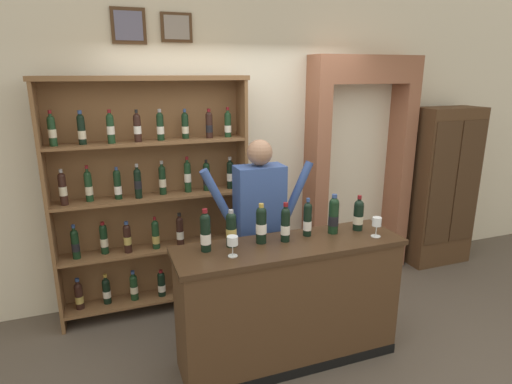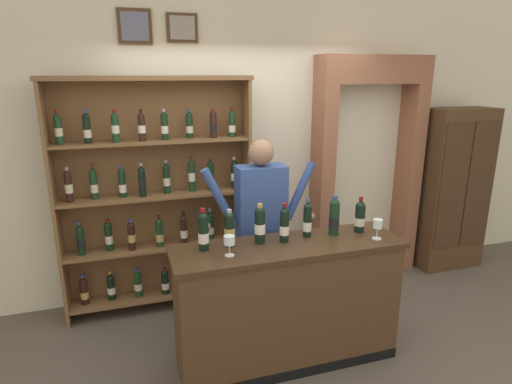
{
  "view_description": "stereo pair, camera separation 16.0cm",
  "coord_description": "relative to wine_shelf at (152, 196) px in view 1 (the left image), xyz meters",
  "views": [
    {
      "loc": [
        -1.3,
        -2.7,
        2.24
      ],
      "look_at": [
        -0.19,
        0.29,
        1.34
      ],
      "focal_mm": 29.93,
      "sensor_mm": 36.0,
      "label": 1
    },
    {
      "loc": [
        -1.15,
        -2.75,
        2.24
      ],
      "look_at": [
        -0.19,
        0.29,
        1.34
      ],
      "focal_mm": 29.93,
      "sensor_mm": 36.0,
      "label": 2
    }
  ],
  "objects": [
    {
      "name": "tasting_bottle_prosecco",
      "position": [
        0.85,
        -1.09,
        -0.01
      ],
      "size": [
        0.07,
        0.07,
        0.31
      ],
      "color": "black",
      "rests_on": "tasting_counter"
    },
    {
      "name": "tasting_bottle_riserva",
      "position": [
        0.67,
        -1.06,
        0.0
      ],
      "size": [
        0.08,
        0.08,
        0.31
      ],
      "color": "black",
      "rests_on": "tasting_counter"
    },
    {
      "name": "shopkeeper",
      "position": [
        0.81,
        -0.66,
        -0.08
      ],
      "size": [
        1.01,
        0.22,
        1.71
      ],
      "color": "#2D3347",
      "rests_on": "ground"
    },
    {
      "name": "wine_shelf",
      "position": [
        0.0,
        0.0,
        0.0
      ],
      "size": [
        1.79,
        0.3,
        2.21
      ],
      "color": "brown",
      "rests_on": "ground"
    },
    {
      "name": "wine_glass_center",
      "position": [
        1.55,
        -1.25,
        -0.03
      ],
      "size": [
        0.07,
        0.07,
        0.16
      ],
      "color": "silver",
      "rests_on": "tasting_counter"
    },
    {
      "name": "wine_glass_right",
      "position": [
        0.39,
        -1.22,
        -0.04
      ],
      "size": [
        0.08,
        0.08,
        0.15
      ],
      "color": "silver",
      "rests_on": "tasting_counter"
    },
    {
      "name": "tasting_bottle_chianti",
      "position": [
        0.24,
        -1.06,
        -0.0
      ],
      "size": [
        0.08,
        0.08,
        0.32
      ],
      "color": "black",
      "rests_on": "tasting_counter"
    },
    {
      "name": "tasting_counter",
      "position": [
        0.87,
        -1.15,
        -0.64
      ],
      "size": [
        1.76,
        0.51,
        1.0
      ],
      "color": "#4C331E",
      "rests_on": "ground"
    },
    {
      "name": "tasting_bottle_grappa",
      "position": [
        0.44,
        -1.04,
        -0.01
      ],
      "size": [
        0.08,
        0.08,
        0.28
      ],
      "color": "black",
      "rests_on": "tasting_counter"
    },
    {
      "name": "tasting_bottle_bianco",
      "position": [
        1.5,
        -1.07,
        -0.02
      ],
      "size": [
        0.08,
        0.08,
        0.29
      ],
      "color": "black",
      "rests_on": "tasting_counter"
    },
    {
      "name": "tasting_bottle_vin_santo",
      "position": [
        1.06,
        -1.05,
        -0.01
      ],
      "size": [
        0.07,
        0.07,
        0.31
      ],
      "color": "black",
      "rests_on": "tasting_counter"
    },
    {
      "name": "back_wall",
      "position": [
        0.89,
        0.32,
        0.55
      ],
      "size": [
        12.0,
        0.19,
        3.38
      ],
      "color": "beige",
      "rests_on": "ground"
    },
    {
      "name": "archway_doorway",
      "position": [
        2.27,
        0.19,
        0.21
      ],
      "size": [
        1.23,
        0.45,
        2.4
      ],
      "color": "#935B42",
      "rests_on": "ground"
    },
    {
      "name": "ground_plane",
      "position": [
        0.89,
        -1.15,
        -1.15
      ],
      "size": [
        14.0,
        14.0,
        0.02
      ],
      "primitive_type": "cube",
      "color": "brown"
    },
    {
      "name": "tasting_bottle_rosso",
      "position": [
        1.28,
        -1.07,
        0.01
      ],
      "size": [
        0.08,
        0.08,
        0.32
      ],
      "color": "black",
      "rests_on": "tasting_counter"
    },
    {
      "name": "side_cabinet",
      "position": [
        3.33,
        -0.06,
        -0.21
      ],
      "size": [
        0.76,
        0.39,
        1.86
      ],
      "color": "#4C331E",
      "rests_on": "ground"
    }
  ]
}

